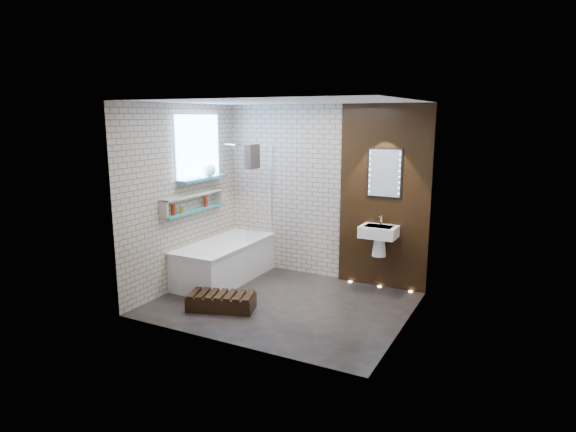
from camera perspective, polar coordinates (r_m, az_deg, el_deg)
The scene contains 15 objects.
ground at distance 6.56m, azimuth -0.61°, elevation -10.13°, with size 3.20×3.20×0.00m, color black.
room_shell at distance 6.20m, azimuth -0.64°, elevation 1.11°, with size 3.24×3.20×2.60m.
walnut_panel at distance 7.01m, azimuth 11.18°, elevation 2.12°, with size 1.30×0.06×2.60m, color black.
clerestory_window at distance 7.26m, azimuth -10.42°, elevation 7.25°, with size 0.18×1.00×0.94m.
display_niche at distance 7.17m, azimuth -10.94°, elevation 1.52°, with size 0.14×1.30×0.26m.
bathtub at distance 7.43m, azimuth -7.38°, elevation -5.21°, with size 0.79×1.74×0.70m.
bath_screen at distance 7.39m, azimuth -3.37°, elevation 2.64°, with size 0.01×0.78×1.40m, color white.
towel at distance 7.16m, azimuth -4.20°, elevation 6.94°, with size 0.10×0.27×0.35m, color #2A2422.
shower_head at distance 7.59m, azimuth -6.02°, elevation 8.30°, with size 0.18×0.18×0.02m, color silver.
washbasin at distance 6.93m, azimuth 10.56°, elevation -2.28°, with size 0.50×0.36×0.58m.
led_mirror at distance 6.93m, azimuth 11.20°, elevation 4.93°, with size 0.50×0.02×0.70m.
walnut_step at distance 6.39m, azimuth -7.78°, elevation -9.95°, with size 0.84×0.37×0.19m, color black.
niche_bottles at distance 7.10m, azimuth -11.41°, elevation 1.18°, with size 0.06×0.79×0.16m.
sill_vases at distance 7.37m, azimuth -9.14°, elevation 5.32°, with size 0.18×0.18×0.18m.
floor_uplights at distance 7.27m, azimuth 10.62°, elevation -8.08°, with size 0.96×0.06×0.01m.
Camera 1 is at (2.86, -5.38, 2.43)m, focal length 30.47 mm.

